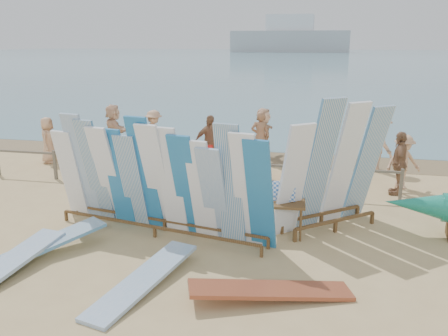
% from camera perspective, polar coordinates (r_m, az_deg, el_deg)
% --- Properties ---
extents(ground, '(160.00, 160.00, 0.00)m').
position_cam_1_polar(ground, '(11.10, -9.86, -6.81)').
color(ground, tan).
rests_on(ground, ground).
extents(ocean, '(320.00, 240.00, 0.02)m').
position_cam_1_polar(ocean, '(137.63, 11.04, 13.02)').
color(ocean, slate).
rests_on(ocean, ground).
extents(wet_sand_strip, '(40.00, 2.60, 0.01)m').
position_cam_1_polar(wet_sand_strip, '(17.67, -1.10, 1.63)').
color(wet_sand_strip, olive).
rests_on(wet_sand_strip, ground).
extents(distant_ship, '(45.00, 8.00, 14.00)m').
position_cam_1_polar(distant_ship, '(190.19, 7.88, 15.22)').
color(distant_ship, '#999EA3').
rests_on(distant_ship, ocean).
extents(fence, '(12.08, 0.08, 0.90)m').
position_cam_1_polar(fence, '(13.59, -5.25, 0.21)').
color(fence, '#685F4E').
rests_on(fence, ground).
extents(main_surfboard_rack, '(5.21, 1.63, 2.62)m').
position_cam_1_polar(main_surfboard_rack, '(10.19, -7.92, -1.76)').
color(main_surfboard_rack, brown).
rests_on(main_surfboard_rack, ground).
extents(side_surfboard_rack, '(2.51, 2.29, 3.00)m').
position_cam_1_polar(side_surfboard_rack, '(10.60, 12.88, -0.26)').
color(side_surfboard_rack, brown).
rests_on(side_surfboard_rack, ground).
extents(vendor_table, '(0.97, 0.72, 1.23)m').
position_cam_1_polar(vendor_table, '(10.31, 7.09, -5.99)').
color(vendor_table, brown).
rests_on(vendor_table, ground).
extents(flat_board_a, '(0.95, 2.74, 0.37)m').
position_cam_1_polar(flat_board_a, '(9.58, -24.81, -11.71)').
color(flat_board_a, '#7CA0C6').
rests_on(flat_board_a, ground).
extents(flat_board_c, '(2.73, 1.44, 0.31)m').
position_cam_1_polar(flat_board_c, '(8.10, 5.65, -15.35)').
color(flat_board_c, '#994729').
rests_on(flat_board_c, ground).
extents(flat_board_b, '(1.20, 2.75, 0.27)m').
position_cam_1_polar(flat_board_b, '(8.51, -9.62, -13.88)').
color(flat_board_b, '#7CA0C6').
rests_on(flat_board_b, ground).
extents(flat_board_e, '(1.96, 2.55, 0.42)m').
position_cam_1_polar(flat_board_e, '(10.10, -21.25, -9.94)').
color(flat_board_e, silver).
rests_on(flat_board_e, ground).
extents(beach_chair_left, '(0.56, 0.57, 0.81)m').
position_cam_1_polar(beach_chair_left, '(14.33, -5.33, -0.65)').
color(beach_chair_left, red).
rests_on(beach_chair_left, ground).
extents(beach_chair_right, '(0.80, 0.81, 0.95)m').
position_cam_1_polar(beach_chair_right, '(14.72, -2.33, -0.00)').
color(beach_chair_right, red).
rests_on(beach_chair_right, ground).
extents(stroller, '(0.63, 0.87, 1.13)m').
position_cam_1_polar(stroller, '(14.19, 4.45, 0.13)').
color(stroller, red).
rests_on(stroller, ground).
extents(beachgoer_10, '(0.55, 1.07, 1.75)m').
position_cam_1_polar(beachgoer_10, '(13.74, 20.32, 0.54)').
color(beachgoer_10, '#8C6042').
rests_on(beachgoer_10, ground).
extents(beachgoer_5, '(0.57, 1.68, 1.80)m').
position_cam_1_polar(beachgoer_5, '(17.20, 4.74, 4.27)').
color(beachgoer_5, beige).
rests_on(beachgoer_5, ground).
extents(beachgoer_4, '(1.13, 0.93, 1.79)m').
position_cam_1_polar(beachgoer_4, '(15.50, -1.72, 3.12)').
color(beachgoer_4, '#8C6042').
rests_on(beachgoer_4, ground).
extents(beachgoer_6, '(0.67, 0.96, 1.79)m').
position_cam_1_polar(beachgoer_6, '(13.72, 11.05, 1.28)').
color(beachgoer_6, tan).
rests_on(beachgoer_6, ground).
extents(beachgoer_11, '(1.64, 1.64, 1.89)m').
position_cam_1_polar(beachgoer_11, '(17.86, -13.13, 4.48)').
color(beachgoer_11, beige).
rests_on(beachgoer_11, ground).
extents(beachgoer_1, '(0.61, 0.69, 1.67)m').
position_cam_1_polar(beachgoer_1, '(16.99, -18.14, 3.22)').
color(beachgoer_1, '#8C6042').
rests_on(beachgoer_1, ground).
extents(beachgoer_3, '(0.74, 1.18, 1.69)m').
position_cam_1_polar(beachgoer_3, '(17.45, -8.41, 4.14)').
color(beachgoer_3, tan).
rests_on(beachgoer_3, ground).
extents(beachgoer_0, '(0.51, 0.83, 1.58)m').
position_cam_1_polar(beachgoer_0, '(17.46, -20.41, 3.19)').
color(beachgoer_0, tan).
rests_on(beachgoer_0, ground).
extents(beachgoer_7, '(0.67, 0.41, 1.78)m').
position_cam_1_polar(beachgoer_7, '(16.44, 4.38, 3.75)').
color(beachgoer_7, '#8C6042').
rests_on(beachgoer_7, ground).
extents(beachgoer_extra_0, '(1.10, 0.76, 1.57)m').
position_cam_1_polar(beachgoer_extra_0, '(14.30, 20.76, 0.67)').
color(beachgoer_extra_0, tan).
rests_on(beachgoer_extra_0, ground).
extents(beachgoer_9, '(1.01, 1.29, 1.86)m').
position_cam_1_polar(beachgoer_9, '(15.98, 18.20, 2.86)').
color(beachgoer_9, tan).
rests_on(beachgoer_9, ground).
extents(beachgoer_8, '(1.01, 0.85, 1.87)m').
position_cam_1_polar(beachgoer_8, '(13.48, 10.64, 1.24)').
color(beachgoer_8, beige).
rests_on(beachgoer_8, ground).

